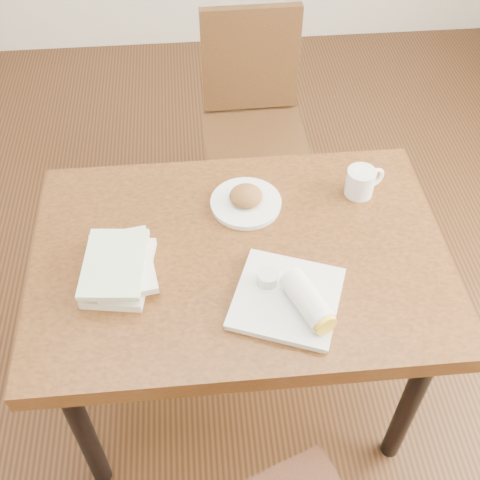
{
  "coord_description": "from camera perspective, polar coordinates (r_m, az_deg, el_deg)",
  "views": [
    {
      "loc": [
        -0.1,
        -1.13,
        2.05
      ],
      "look_at": [
        0.0,
        0.0,
        0.8
      ],
      "focal_mm": 45.0,
      "sensor_mm": 36.0,
      "label": 1
    }
  ],
  "objects": [
    {
      "name": "table",
      "position": [
        1.79,
        -0.0,
        -2.89
      ],
      "size": [
        1.19,
        0.82,
        0.75
      ],
      "color": "brown",
      "rests_on": "ground"
    },
    {
      "name": "book_stack",
      "position": [
        1.68,
        -11.4,
        -2.54
      ],
      "size": [
        0.21,
        0.27,
        0.06
      ],
      "color": "white",
      "rests_on": "table"
    },
    {
      "name": "coffee_mug",
      "position": [
        1.9,
        11.44,
        5.48
      ],
      "size": [
        0.13,
        0.09,
        0.09
      ],
      "color": "white",
      "rests_on": "table"
    },
    {
      "name": "plate_burrito",
      "position": [
        1.59,
        5.06,
        -5.56
      ],
      "size": [
        0.35,
        0.35,
        0.09
      ],
      "color": "white",
      "rests_on": "table"
    },
    {
      "name": "plate_scone",
      "position": [
        1.84,
        0.56,
        3.77
      ],
      "size": [
        0.22,
        0.22,
        0.07
      ],
      "color": "white",
      "rests_on": "table"
    },
    {
      "name": "ground",
      "position": [
        2.35,
        -0.0,
        -13.32
      ],
      "size": [
        4.0,
        5.0,
        0.01
      ],
      "primitive_type": "cube",
      "color": "#472814",
      "rests_on": "ground"
    },
    {
      "name": "chair_far",
      "position": [
        2.56,
        1.25,
        12.02
      ],
      "size": [
        0.43,
        0.43,
        0.95
      ],
      "color": "#462C14",
      "rests_on": "ground"
    }
  ]
}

